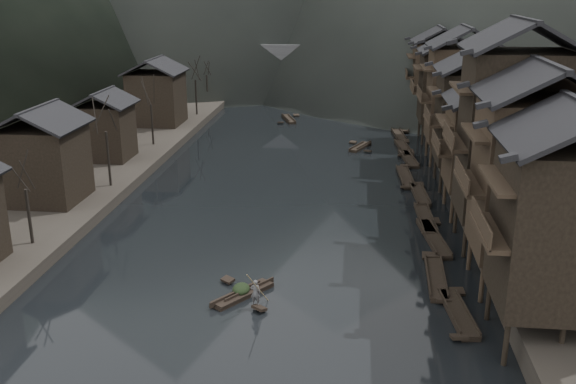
# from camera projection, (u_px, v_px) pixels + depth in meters

# --- Properties ---
(water) EXTENTS (300.00, 300.00, 0.00)m
(water) POSITION_uv_depth(u_px,v_px,m) (264.00, 269.00, 44.96)
(water) COLOR black
(water) RESTS_ON ground
(left_bank) EXTENTS (40.00, 200.00, 1.20)m
(left_bank) POSITION_uv_depth(u_px,v_px,m) (49.00, 127.00, 86.13)
(left_bank) COLOR #2D2823
(left_bank) RESTS_ON ground
(stilt_houses) EXTENTS (9.00, 67.60, 17.01)m
(stilt_houses) POSITION_uv_depth(u_px,v_px,m) (482.00, 101.00, 57.94)
(stilt_houses) COLOR black
(stilt_houses) RESTS_ON ground
(left_houses) EXTENTS (8.10, 53.20, 8.73)m
(left_houses) POSITION_uv_depth(u_px,v_px,m) (90.00, 123.00, 64.28)
(left_houses) COLOR black
(left_houses) RESTS_ON left_bank
(bare_trees) EXTENTS (3.68, 71.99, 7.36)m
(bare_trees) POSITION_uv_depth(u_px,v_px,m) (130.00, 113.00, 65.65)
(bare_trees) COLOR black
(bare_trees) RESTS_ON left_bank
(moored_sampans) EXTENTS (3.00, 59.39, 0.47)m
(moored_sampans) POSITION_uv_depth(u_px,v_px,m) (415.00, 183.00, 63.22)
(moored_sampans) COLOR black
(moored_sampans) RESTS_ON water
(midriver_boats) EXTENTS (13.12, 21.09, 0.45)m
(midriver_boats) POSITION_uv_depth(u_px,v_px,m) (317.00, 130.00, 85.98)
(midriver_boats) COLOR black
(midriver_boats) RESTS_ON water
(stone_bridge) EXTENTS (40.00, 6.00, 9.00)m
(stone_bridge) POSITION_uv_depth(u_px,v_px,m) (323.00, 66.00, 111.35)
(stone_bridge) COLOR #4C4C4F
(stone_bridge) RESTS_ON ground
(hero_sampan) EXTENTS (3.72, 4.60, 0.44)m
(hero_sampan) POSITION_uv_depth(u_px,v_px,m) (243.00, 293.00, 40.94)
(hero_sampan) COLOR black
(hero_sampan) RESTS_ON water
(cargo_heap) EXTENTS (1.12, 1.47, 0.67)m
(cargo_heap) POSITION_uv_depth(u_px,v_px,m) (241.00, 284.00, 40.96)
(cargo_heap) COLOR black
(cargo_heap) RESTS_ON hero_sampan
(boatman) EXTENTS (0.65, 0.45, 1.71)m
(boatman) POSITION_uv_depth(u_px,v_px,m) (255.00, 289.00, 39.15)
(boatman) COLOR #5A5A5C
(boatman) RESTS_ON hero_sampan
(bamboo_pole) EXTENTS (1.06, 2.50, 3.09)m
(bamboo_pole) POSITION_uv_depth(u_px,v_px,m) (258.00, 253.00, 38.38)
(bamboo_pole) COLOR #8C7A51
(bamboo_pole) RESTS_ON boatman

